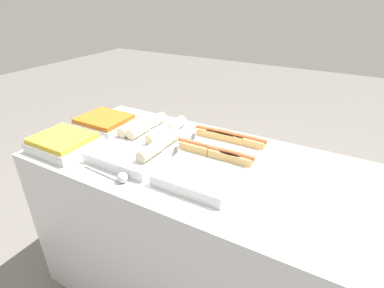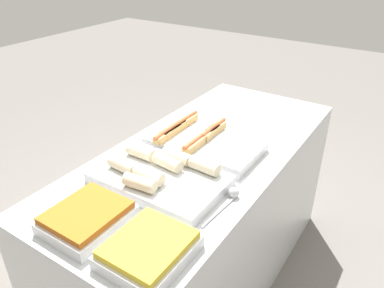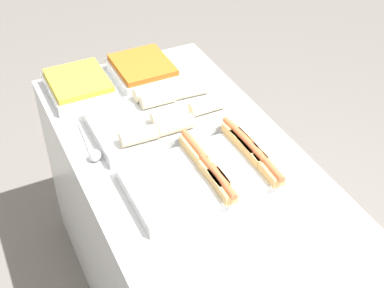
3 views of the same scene
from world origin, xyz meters
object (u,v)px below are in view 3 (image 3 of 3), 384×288
tray_side_front (79,86)px  serving_spoon_near (93,152)px  tray_side_back (143,70)px  tray_hotdogs (212,172)px  tray_wraps (165,116)px

tray_side_front → serving_spoon_near: (0.42, -0.08, -0.02)m
tray_side_front → tray_side_back: 0.29m
tray_hotdogs → tray_wraps: tray_wraps is taller
serving_spoon_near → tray_wraps: bearing=102.1°
tray_wraps → tray_side_back: size_ratio=1.91×
tray_hotdogs → tray_wraps: bearing=-177.7°
tray_side_front → serving_spoon_near: 0.43m
tray_hotdogs → serving_spoon_near: bearing=-132.1°
tray_side_back → tray_hotdogs: bearing=-3.0°
tray_side_front → tray_side_back: bearing=90.0°
tray_hotdogs → serving_spoon_near: (-0.29, -0.33, -0.02)m
tray_hotdogs → tray_side_front: size_ratio=1.90×
tray_hotdogs → tray_side_back: bearing=177.0°
tray_hotdogs → tray_wraps: size_ratio=0.99×
tray_wraps → serving_spoon_near: size_ratio=2.16×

